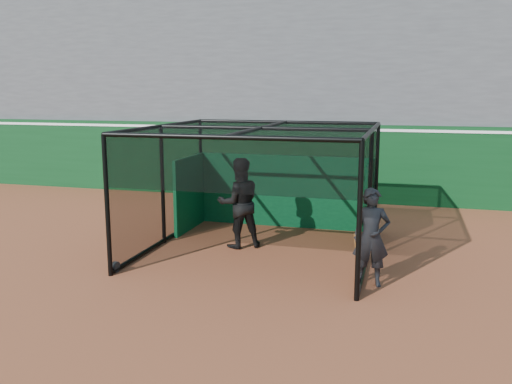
# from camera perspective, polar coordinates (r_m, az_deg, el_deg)

# --- Properties ---
(ground) EXTENTS (120.00, 120.00, 0.00)m
(ground) POSITION_cam_1_polar(r_m,az_deg,el_deg) (10.27, -4.20, -9.63)
(ground) COLOR brown
(ground) RESTS_ON ground
(outfield_wall) EXTENTS (50.00, 0.50, 2.50)m
(outfield_wall) POSITION_cam_1_polar(r_m,az_deg,el_deg) (18.01, 4.96, 3.33)
(outfield_wall) COLOR #093515
(outfield_wall) RESTS_ON ground
(grandstand) EXTENTS (50.00, 7.85, 8.95)m
(grandstand) POSITION_cam_1_polar(r_m,az_deg,el_deg) (21.61, 7.02, 12.95)
(grandstand) COLOR #4C4C4F
(grandstand) RESTS_ON ground
(batting_cage) EXTENTS (4.84, 4.97, 2.75)m
(batting_cage) POSITION_cam_1_polar(r_m,az_deg,el_deg) (12.01, 0.51, 0.16)
(batting_cage) COLOR black
(batting_cage) RESTS_ON ground
(batter) EXTENTS (1.26, 1.19, 2.07)m
(batter) POSITION_cam_1_polar(r_m,az_deg,el_deg) (12.35, -1.78, -1.16)
(batter) COLOR black
(batter) RESTS_ON ground
(on_deck_player) EXTENTS (0.73, 0.54, 1.82)m
(on_deck_player) POSITION_cam_1_polar(r_m,az_deg,el_deg) (10.15, 12.03, -4.71)
(on_deck_player) COLOR black
(on_deck_player) RESTS_ON ground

